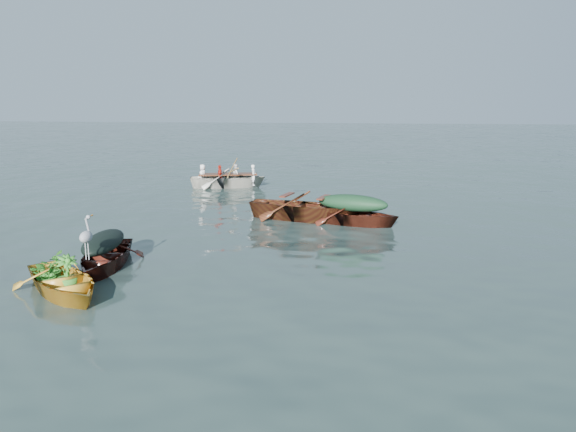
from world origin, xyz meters
name	(u,v)px	position (x,y,z in m)	size (l,w,h in m)	color
ground	(269,244)	(0.00, 0.00, 0.00)	(140.00, 140.00, 0.00)	#2E413C
yellow_dinghy	(64,294)	(-3.51, -4.37, 0.00)	(1.48, 3.41, 0.93)	gold
dark_covered_boat	(105,268)	(-3.43, -2.60, 0.00)	(1.37, 3.68, 0.92)	#42190F
green_tarp_boat	(352,224)	(2.22, 2.62, 0.00)	(1.26, 4.04, 0.92)	#541C13
open_wooden_boat	(305,220)	(0.71, 3.08, 0.00)	(1.60, 5.13, 1.25)	#522D14
rowed_boat	(228,187)	(-3.18, 9.25, 0.00)	(1.37, 4.55, 1.10)	beige
dark_tarp_cover	(103,241)	(-3.43, -2.60, 0.66)	(0.75, 2.03, 0.40)	black
green_tarp_cover	(353,202)	(2.22, 2.62, 0.72)	(0.69, 2.22, 0.52)	#173A1E
thwart_benches	(305,200)	(0.71, 3.08, 0.64)	(0.96, 2.57, 0.04)	#511E12
heron	(87,244)	(-3.17, -3.93, 0.93)	(0.28, 0.40, 0.92)	#A0A2A9
dinghy_weeds	(53,251)	(-3.89, -3.97, 0.77)	(0.70, 0.90, 0.60)	#2D751E
rowers	(228,166)	(-3.18, 9.25, 0.93)	(1.23, 3.19, 0.76)	white
oars	(228,174)	(-3.18, 9.25, 0.58)	(2.60, 0.60, 0.06)	olive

